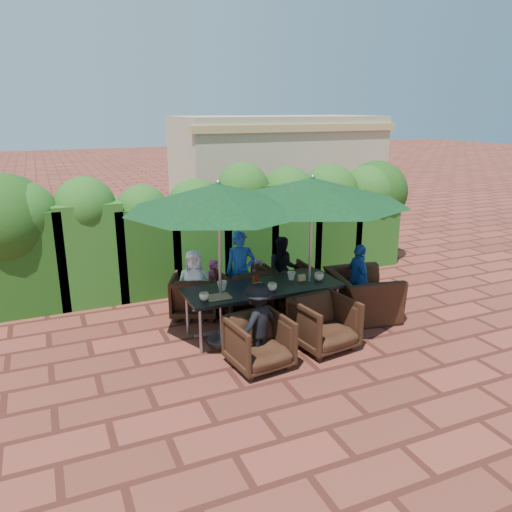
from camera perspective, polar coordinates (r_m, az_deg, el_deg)
name	(u,v)px	position (r m, az deg, el deg)	size (l,w,h in m)	color
ground	(268,324)	(8.29, 1.38, -7.82)	(80.00, 80.00, 0.00)	brown
dining_table	(263,291)	(7.81, 0.83, -4.00)	(2.48, 0.90, 0.75)	black
umbrella_left	(218,197)	(7.10, -4.32, 6.74)	(2.70, 2.70, 2.46)	gray
umbrella_right	(312,191)	(7.70, 6.45, 7.45)	(2.94, 2.94, 2.46)	gray
chair_far_left	(195,293)	(8.56, -6.98, -4.26)	(0.77, 0.72, 0.79)	black
chair_far_mid	(242,287)	(8.66, -1.60, -3.61)	(0.84, 0.79, 0.87)	black
chair_far_right	(289,282)	(9.09, 3.79, -2.95)	(0.76, 0.71, 0.78)	black
chair_near_left	(259,340)	(6.87, 0.38, -9.57)	(0.77, 0.72, 0.79)	black
chair_near_right	(324,321)	(7.44, 7.82, -7.39)	(0.81, 0.76, 0.84)	black
chair_end_right	(363,287)	(8.63, 12.08, -3.54)	(1.17, 0.76, 1.02)	black
adult_far_left	(194,285)	(8.39, -7.08, -3.26)	(0.58, 0.35, 1.18)	white
adult_far_mid	(240,272)	(8.59, -1.79, -1.82)	(0.51, 0.42, 1.42)	#2054AE
adult_far_right	(283,270)	(9.02, 3.12, -1.60)	(0.59, 0.36, 1.22)	black
adult_near_left	(258,323)	(6.91, 0.20, -7.71)	(0.74, 0.34, 1.16)	black
adult_end_right	(358,279)	(8.72, 11.62, -2.59)	(0.71, 0.36, 1.22)	#2054AE
child_left	(215,285)	(8.75, -4.72, -3.30)	(0.33, 0.27, 0.91)	#CB4792
child_right	(259,282)	(9.02, 0.30, -2.94)	(0.29, 0.24, 0.82)	#A154B7
pedestrian_a	(247,215)	(12.13, -1.01, 4.74)	(1.75, 0.62, 1.87)	green
pedestrian_b	(279,215)	(12.90, 2.70, 4.74)	(0.75, 0.46, 1.57)	#CB4792
pedestrian_c	(323,208)	(13.27, 7.70, 5.45)	(1.15, 0.53, 1.80)	gray
cup_a	(204,297)	(7.26, -5.95, -4.63)	(0.14, 0.14, 0.11)	beige
cup_b	(222,286)	(7.61, -3.89, -3.42)	(0.15, 0.15, 0.15)	beige
cup_c	(272,287)	(7.61, 1.86, -3.54)	(0.14, 0.14, 0.11)	beige
cup_d	(291,276)	(8.09, 4.06, -2.27)	(0.14, 0.14, 0.13)	beige
cup_e	(319,276)	(8.11, 7.20, -2.33)	(0.16, 0.16, 0.12)	beige
ketchup_bottle	(256,280)	(7.81, 0.05, -2.77)	(0.04, 0.04, 0.17)	#B20C0A
sauce_bottle	(253,282)	(7.74, -0.29, -2.95)	(0.04, 0.04, 0.17)	#4C230C
serving_tray	(218,297)	(7.36, -4.33, -4.67)	(0.35, 0.25, 0.02)	#AA7E52
number_block_left	(258,286)	(7.66, 0.24, -3.44)	(0.12, 0.06, 0.10)	tan
number_block_right	(302,278)	(8.06, 5.24, -2.47)	(0.12, 0.06, 0.10)	tan
hedge_wall	(217,220)	(9.91, -4.46, 4.17)	(9.10, 1.60, 2.41)	#153D10
building	(277,170)	(15.47, 2.36, 9.80)	(6.20, 3.08, 3.20)	#B7AE88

